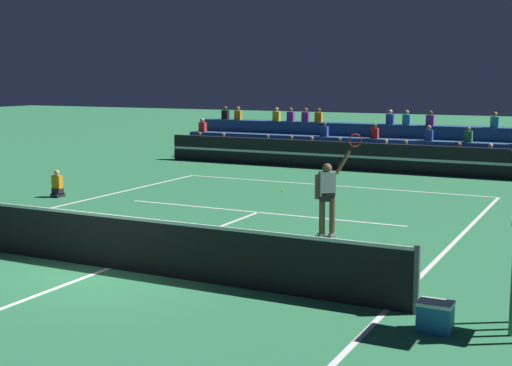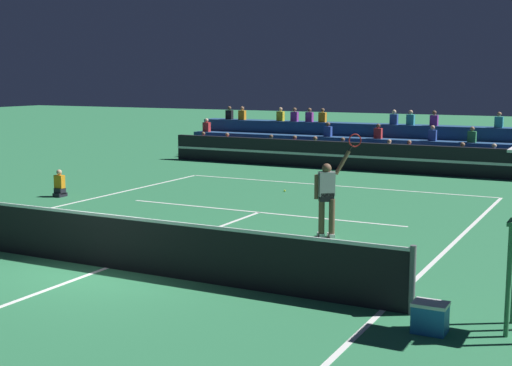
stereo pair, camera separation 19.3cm
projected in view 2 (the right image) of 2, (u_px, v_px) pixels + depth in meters
ground_plane at (107, 268)px, 13.75m from camera, size 120.00×120.00×0.00m
court_lines at (107, 268)px, 13.75m from camera, size 11.10×23.90×0.01m
tennis_net at (106, 240)px, 13.67m from camera, size 12.00×0.10×1.10m
sponsor_banner_wall at (372, 157)px, 27.87m from camera, size 18.00×0.26×1.10m
bleacher_stand at (391, 149)px, 30.09m from camera, size 18.71×2.85×2.28m
ball_kid_courtside at (60, 186)px, 21.90m from camera, size 0.30×0.36×0.84m
tennis_player at (327, 195)px, 16.25m from camera, size 0.93×0.75×2.43m
tennis_ball at (285, 191)px, 22.88m from camera, size 0.07×0.07×0.07m
equipment_cooler at (430, 317)px, 10.24m from camera, size 0.50×0.38×0.45m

